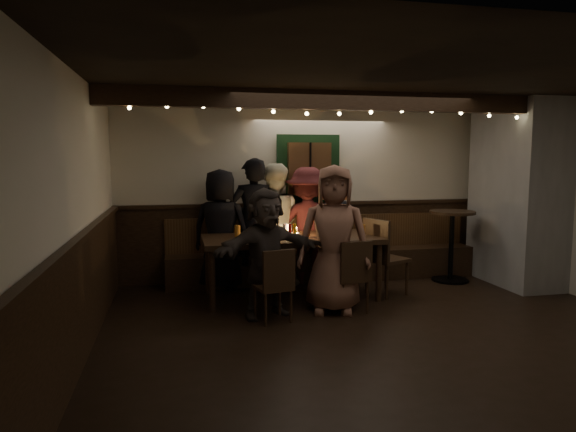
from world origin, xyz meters
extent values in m
cube|color=black|center=(0.00, 0.00, -0.01)|extent=(6.00, 5.00, 0.01)
cube|color=black|center=(0.00, 0.00, 2.60)|extent=(6.00, 5.00, 0.01)
cube|color=#EDE6CB|center=(0.00, 2.50, 1.30)|extent=(6.00, 0.01, 2.60)
cube|color=#EDE6CB|center=(-3.00, 0.00, 1.30)|extent=(0.01, 5.00, 2.60)
cube|color=black|center=(0.00, 2.48, 0.55)|extent=(6.00, 0.05, 1.10)
cube|color=black|center=(-2.98, 0.00, 0.55)|extent=(0.05, 5.00, 1.10)
cube|color=gray|center=(2.65, 1.50, 1.30)|extent=(0.70, 1.40, 2.60)
cube|color=black|center=(0.00, 2.23, 0.23)|extent=(4.60, 0.45, 0.45)
cube|color=#452A14|center=(0.00, 2.41, 0.70)|extent=(4.60, 0.06, 0.50)
cube|color=black|center=(-0.20, 2.44, 1.65)|extent=(0.95, 0.04, 1.00)
cube|color=#452A14|center=(-0.20, 2.38, 1.65)|extent=(0.64, 0.12, 0.76)
cube|color=black|center=(0.00, 1.00, 2.49)|extent=(6.00, 0.16, 0.22)
sphere|color=#FFE599|center=(-2.60, 0.98, 2.36)|extent=(0.04, 0.04, 0.04)
sphere|color=#FFE599|center=(-2.20, 0.98, 2.38)|extent=(0.04, 0.04, 0.04)
sphere|color=#FFE599|center=(-1.80, 0.98, 2.39)|extent=(0.04, 0.04, 0.04)
sphere|color=#FFE599|center=(-1.40, 0.98, 2.37)|extent=(0.04, 0.04, 0.04)
sphere|color=#FFE599|center=(-1.00, 0.98, 2.35)|extent=(0.04, 0.04, 0.04)
sphere|color=#FFE599|center=(-0.60, 0.98, 2.33)|extent=(0.04, 0.04, 0.04)
sphere|color=#FFE599|center=(-0.20, 0.98, 2.34)|extent=(0.04, 0.04, 0.04)
sphere|color=#FFE599|center=(0.20, 0.98, 2.36)|extent=(0.04, 0.04, 0.04)
sphere|color=#FFE599|center=(0.60, 0.98, 2.38)|extent=(0.04, 0.04, 0.04)
sphere|color=#FFE599|center=(1.00, 0.98, 2.39)|extent=(0.04, 0.04, 0.04)
sphere|color=#FFE599|center=(1.40, 0.98, 2.37)|extent=(0.04, 0.04, 0.04)
sphere|color=#FFE599|center=(1.80, 0.98, 2.35)|extent=(0.04, 0.04, 0.04)
sphere|color=#FFE599|center=(2.20, 0.98, 2.33)|extent=(0.04, 0.04, 0.04)
sphere|color=#FFE599|center=(2.60, 0.98, 2.34)|extent=(0.04, 0.04, 0.04)
cube|color=black|center=(-0.69, 1.40, 0.77)|extent=(2.26, 0.97, 0.06)
cylinder|color=black|center=(-1.73, 1.00, 0.37)|extent=(0.08, 0.08, 0.74)
cylinder|color=black|center=(-1.73, 1.80, 0.37)|extent=(0.08, 0.08, 0.74)
cylinder|color=black|center=(0.35, 1.00, 0.37)|extent=(0.08, 0.08, 0.74)
cylinder|color=black|center=(0.35, 1.80, 0.37)|extent=(0.08, 0.08, 0.74)
cylinder|color=#BF7226|center=(-1.37, 1.52, 0.88)|extent=(0.08, 0.08, 0.15)
cylinder|color=#BF7226|center=(-1.09, 1.17, 0.88)|extent=(0.08, 0.08, 0.15)
cylinder|color=silver|center=(-0.74, 1.53, 0.88)|extent=(0.08, 0.08, 0.15)
cylinder|color=#BF7226|center=(-0.49, 1.35, 0.88)|extent=(0.08, 0.08, 0.15)
cylinder|color=silver|center=(-0.09, 1.57, 0.88)|extent=(0.08, 0.08, 0.15)
cylinder|color=#BF7226|center=(0.21, 1.23, 0.88)|extent=(0.08, 0.08, 0.15)
cylinder|color=white|center=(-1.32, 1.08, 0.81)|extent=(0.28, 0.28, 0.02)
cube|color=#B2B2B7|center=(-0.69, 1.35, 0.83)|extent=(0.17, 0.11, 0.05)
cylinder|color=#990C0C|center=(-0.72, 1.35, 0.89)|extent=(0.04, 0.04, 0.17)
cylinder|color=gold|center=(-0.66, 1.35, 0.89)|extent=(0.04, 0.04, 0.17)
cylinder|color=silver|center=(-0.62, 1.45, 0.85)|extent=(0.05, 0.05, 0.09)
sphere|color=#FFB24C|center=(-0.62, 1.45, 0.91)|extent=(0.03, 0.03, 0.03)
cube|color=black|center=(-1.10, 0.54, 0.38)|extent=(0.45, 0.45, 0.04)
cube|color=black|center=(-1.06, 0.37, 0.62)|extent=(0.37, 0.12, 0.43)
cylinder|color=black|center=(-0.98, 0.72, 0.18)|extent=(0.03, 0.03, 0.37)
cylinder|color=black|center=(-0.91, 0.42, 0.18)|extent=(0.03, 0.03, 0.37)
cylinder|color=black|center=(-1.28, 0.65, 0.18)|extent=(0.03, 0.03, 0.37)
cylinder|color=black|center=(-1.21, 0.35, 0.18)|extent=(0.03, 0.03, 0.37)
cube|color=black|center=(-0.14, 0.70, 0.40)|extent=(0.43, 0.43, 0.04)
cube|color=black|center=(-0.12, 0.52, 0.64)|extent=(0.39, 0.08, 0.45)
cylinder|color=black|center=(0.00, 0.87, 0.19)|extent=(0.03, 0.03, 0.38)
cylinder|color=black|center=(0.03, 0.56, 0.19)|extent=(0.03, 0.03, 0.38)
cylinder|color=black|center=(-0.32, 0.84, 0.19)|extent=(0.03, 0.03, 0.38)
cylinder|color=black|center=(-0.28, 0.52, 0.19)|extent=(0.03, 0.03, 0.38)
cube|color=black|center=(0.59, 1.30, 0.47)|extent=(0.60, 0.60, 0.04)
cube|color=black|center=(0.40, 1.22, 0.76)|extent=(0.22, 0.44, 0.53)
cylinder|color=black|center=(0.83, 1.20, 0.23)|extent=(0.04, 0.04, 0.45)
cylinder|color=black|center=(0.49, 1.05, 0.23)|extent=(0.04, 0.04, 0.45)
cylinder|color=black|center=(0.69, 1.54, 0.23)|extent=(0.04, 0.04, 0.45)
cylinder|color=black|center=(0.34, 1.40, 0.23)|extent=(0.04, 0.04, 0.45)
cylinder|color=black|center=(1.81, 1.79, 0.02)|extent=(0.53, 0.53, 0.03)
cylinder|color=black|center=(1.81, 1.79, 0.51)|extent=(0.07, 0.07, 1.02)
cylinder|color=black|center=(1.81, 1.79, 1.02)|extent=(0.65, 0.65, 0.04)
imported|color=black|center=(-1.54, 2.06, 0.83)|extent=(0.95, 0.80, 1.66)
imported|color=black|center=(-1.08, 2.08, 0.90)|extent=(0.66, 0.43, 1.81)
imported|color=beige|center=(-0.78, 2.18, 0.87)|extent=(0.94, 0.78, 1.73)
imported|color=#45181A|center=(-0.30, 2.10, 0.84)|extent=(1.18, 0.81, 1.68)
imported|color=#24242B|center=(0.17, 2.16, 0.75)|extent=(0.92, 0.49, 1.49)
imported|color=#362E2A|center=(-1.13, 0.72, 0.74)|extent=(1.44, 0.81, 1.48)
imported|color=brown|center=(-0.34, 0.72, 0.87)|extent=(0.97, 0.76, 1.74)
camera|label=1|loc=(-2.12, -4.95, 1.84)|focal=32.00mm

